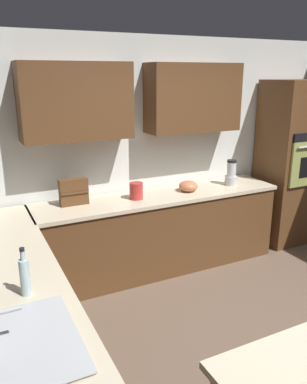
% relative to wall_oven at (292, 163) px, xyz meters
% --- Properties ---
extents(ground_plane, '(14.00, 14.00, 0.00)m').
position_rel_wall_oven_xyz_m(ground_plane, '(1.85, 1.72, -1.06)').
color(ground_plane, brown).
extents(wall_back, '(6.00, 0.44, 2.60)m').
position_rel_wall_oven_xyz_m(wall_back, '(1.92, -0.33, 0.41)').
color(wall_back, silver).
rests_on(wall_back, ground).
extents(lower_cabinets_back, '(2.80, 0.60, 0.86)m').
position_rel_wall_oven_xyz_m(lower_cabinets_back, '(1.95, -0.00, -0.63)').
color(lower_cabinets_back, brown).
rests_on(lower_cabinets_back, ground).
extents(countertop_back, '(2.84, 0.64, 0.04)m').
position_rel_wall_oven_xyz_m(countertop_back, '(1.95, -0.00, -0.18)').
color(countertop_back, beige).
rests_on(countertop_back, lower_cabinets_back).
extents(lower_cabinets_side, '(0.60, 2.90, 0.86)m').
position_rel_wall_oven_xyz_m(lower_cabinets_side, '(3.67, 1.17, -0.63)').
color(lower_cabinets_side, brown).
rests_on(lower_cabinets_side, ground).
extents(countertop_side, '(0.64, 2.94, 0.04)m').
position_rel_wall_oven_xyz_m(countertop_side, '(3.67, 1.17, -0.18)').
color(countertop_side, beige).
rests_on(countertop_side, lower_cabinets_side).
extents(wall_oven, '(0.80, 0.66, 2.12)m').
position_rel_wall_oven_xyz_m(wall_oven, '(0.00, 0.00, 0.00)').
color(wall_oven, brown).
rests_on(wall_oven, ground).
extents(sink_unit, '(0.46, 0.70, 0.23)m').
position_rel_wall_oven_xyz_m(sink_unit, '(3.68, 1.95, -0.14)').
color(sink_unit, '#515456').
rests_on(sink_unit, countertop_side).
extents(blender, '(0.15, 0.15, 0.31)m').
position_rel_wall_oven_xyz_m(blender, '(1.00, 0.03, -0.03)').
color(blender, silver).
rests_on(blender, countertop_back).
extents(mixing_bowl, '(0.22, 0.22, 0.12)m').
position_rel_wall_oven_xyz_m(mixing_bowl, '(1.60, 0.03, -0.10)').
color(mixing_bowl, '#CC724C').
rests_on(mixing_bowl, countertop_back).
extents(spice_rack, '(0.29, 0.11, 0.27)m').
position_rel_wall_oven_xyz_m(spice_rack, '(2.90, -0.08, -0.03)').
color(spice_rack, brown).
rests_on(spice_rack, countertop_back).
extents(kettle, '(0.14, 0.14, 0.18)m').
position_rel_wall_oven_xyz_m(kettle, '(2.25, 0.03, -0.07)').
color(kettle, red).
rests_on(kettle, countertop_back).
extents(dish_soap_bottle, '(0.06, 0.06, 0.31)m').
position_rel_wall_oven_xyz_m(dish_soap_bottle, '(3.62, 1.47, -0.03)').
color(dish_soap_bottle, silver).
rests_on(dish_soap_bottle, countertop_side).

